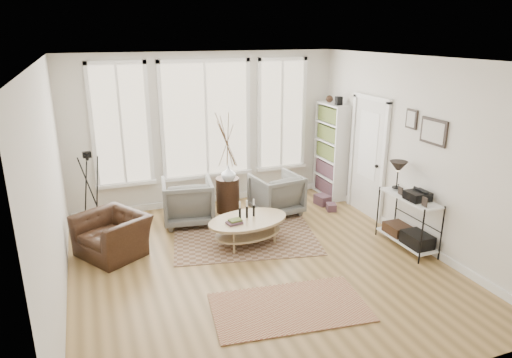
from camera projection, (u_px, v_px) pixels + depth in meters
name	position (u px, v px, depth m)	size (l,w,h in m)	color
room	(259.00, 170.00, 6.25)	(5.50, 5.54, 2.90)	#9C7945
bay_window	(206.00, 122.00, 8.58)	(4.14, 0.12, 2.24)	tan
door	(368.00, 155.00, 8.21)	(0.09, 1.06, 2.22)	silver
bookcase	(331.00, 150.00, 9.17)	(0.31, 0.85, 2.06)	white
low_shelf	(408.00, 216.00, 7.05)	(0.38, 1.08, 1.30)	white
wall_art	(427.00, 128.00, 6.72)	(0.04, 0.88, 0.44)	black
rug_main	(245.00, 236.00, 7.54)	(2.30, 1.73, 0.01)	brown
rug_runner	(289.00, 307.00, 5.59)	(1.88, 1.05, 0.01)	brown
coffee_table	(248.00, 224.00, 7.21)	(1.45, 1.06, 0.61)	tan
armchair_left	(188.00, 201.00, 8.00)	(0.85, 0.88, 0.80)	slate
armchair_right	(276.00, 194.00, 8.41)	(0.81, 0.83, 0.76)	slate
side_table	(227.00, 166.00, 8.34)	(0.44, 0.44, 1.83)	#321E13
vase	(228.00, 174.00, 8.22)	(0.27, 0.27, 0.28)	silver
accent_chair	(112.00, 235.00, 6.87)	(0.85, 0.97, 0.63)	#321E13
tripod_camera	(91.00, 193.00, 7.72)	(0.48, 0.48, 1.35)	black
book_stack_near	(322.00, 200.00, 8.92)	(0.23, 0.29, 0.19)	maroon
book_stack_far	(331.00, 207.00, 8.63)	(0.17, 0.21, 0.14)	maroon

